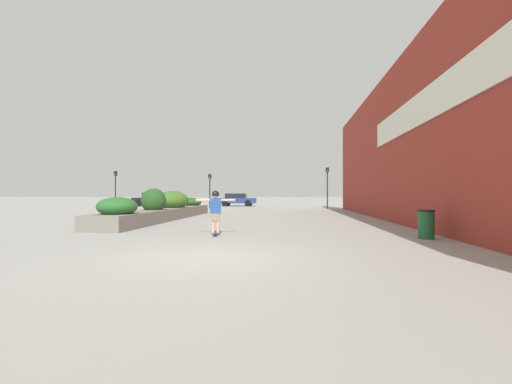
{
  "coord_description": "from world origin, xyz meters",
  "views": [
    {
      "loc": [
        1.81,
        -7.15,
        1.35
      ],
      "look_at": [
        -0.27,
        13.72,
        1.48
      ],
      "focal_mm": 24.0,
      "sensor_mm": 36.0,
      "label": 1
    }
  ],
  "objects": [
    {
      "name": "ground_plane",
      "position": [
        0.0,
        0.0,
        0.0
      ],
      "size": [
        300.0,
        300.0,
        0.0
      ],
      "primitive_type": "plane",
      "color": "gray"
    },
    {
      "name": "skateboarder",
      "position": [
        -0.61,
        3.83,
        0.92
      ],
      "size": [
        1.28,
        0.31,
        1.38
      ],
      "rotation": [
        0.0,
        0.0,
        0.18
      ],
      "color": "tan",
      "rests_on": "skateboard"
    },
    {
      "name": "car_center_left",
      "position": [
        -4.14,
        30.97,
        0.76
      ],
      "size": [
        4.12,
        1.88,
        1.42
      ],
      "rotation": [
        0.0,
        0.0,
        -1.57
      ],
      "color": "navy",
      "rests_on": "ground_plane"
    },
    {
      "name": "trash_bin",
      "position": [
        5.91,
        3.63,
        0.44
      ],
      "size": [
        0.48,
        0.48,
        0.87
      ],
      "color": "#1E5B33",
      "rests_on": "ground_plane"
    },
    {
      "name": "building_wall_right",
      "position": [
        6.92,
        9.02,
        3.71
      ],
      "size": [
        0.67,
        31.34,
        7.42
      ],
      "color": "maroon",
      "rests_on": "ground_plane"
    },
    {
      "name": "car_leftmost",
      "position": [
        -13.4,
        29.96,
        0.8
      ],
      "size": [
        4.5,
        1.9,
        1.51
      ],
      "rotation": [
        0.0,
        0.0,
        1.57
      ],
      "color": "black",
      "rests_on": "ground_plane"
    },
    {
      "name": "traffic_light_left",
      "position": [
        -5.87,
        25.07,
        2.25
      ],
      "size": [
        0.28,
        0.3,
        3.28
      ],
      "color": "black",
      "rests_on": "ground_plane"
    },
    {
      "name": "skateboard",
      "position": [
        -0.61,
        3.83,
        0.07
      ],
      "size": [
        0.31,
        0.82,
        0.09
      ],
      "rotation": [
        0.0,
        0.0,
        0.18
      ],
      "color": "navy",
      "rests_on": "ground_plane"
    },
    {
      "name": "traffic_light_right",
      "position": [
        5.23,
        24.7,
        2.57
      ],
      "size": [
        0.28,
        0.3,
        3.81
      ],
      "color": "black",
      "rests_on": "ground_plane"
    },
    {
      "name": "traffic_light_far_left",
      "position": [
        -15.18,
        24.67,
        2.45
      ],
      "size": [
        0.28,
        0.3,
        3.6
      ],
      "color": "black",
      "rests_on": "ground_plane"
    },
    {
      "name": "planter_box",
      "position": [
        -4.87,
        10.45,
        0.56
      ],
      "size": [
        1.73,
        12.76,
        1.63
      ],
      "color": "slate",
      "rests_on": "ground_plane"
    }
  ]
}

